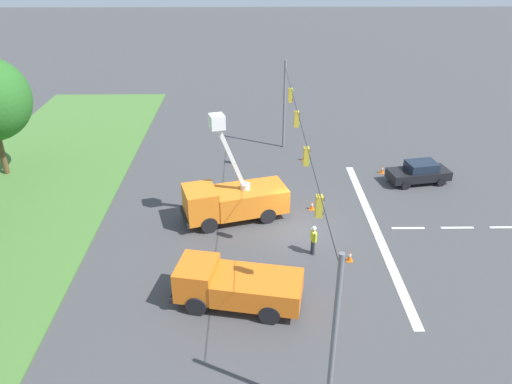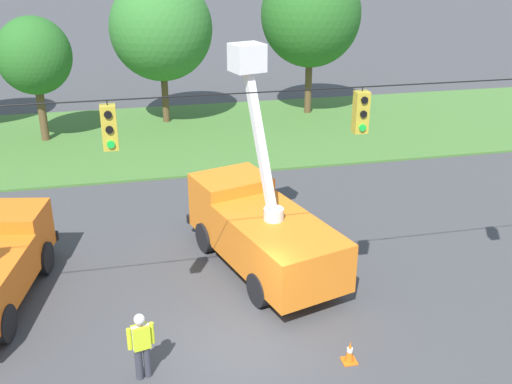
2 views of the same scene
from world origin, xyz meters
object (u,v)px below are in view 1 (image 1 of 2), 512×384
object	(u,v)px
road_worker	(313,238)
traffic_cone_mid_right	(350,256)
sedan_black	(419,172)
traffic_cone_foreground_left	(304,156)
traffic_cone_foreground_right	(382,169)
traffic_cone_mid_left	(312,205)
utility_truck_bucket_lift	(233,199)
utility_truck_support_near	(235,285)

from	to	relation	value
road_worker	traffic_cone_mid_right	distance (m)	2.18
sedan_black	traffic_cone_foreground_left	size ratio (longest dim) A/B	6.18
traffic_cone_foreground_right	traffic_cone_mid_left	bearing A→B (deg)	132.75
traffic_cone_foreground_right	traffic_cone_mid_left	world-z (taller)	traffic_cone_foreground_right
sedan_black	traffic_cone_mid_right	xyz separation A→B (m)	(-9.53, 6.64, -0.48)
traffic_cone_mid_left	traffic_cone_mid_right	size ratio (longest dim) A/B	0.95
traffic_cone_foreground_right	traffic_cone_mid_right	world-z (taller)	traffic_cone_mid_right
utility_truck_bucket_lift	traffic_cone_mid_right	size ratio (longest dim) A/B	10.75
traffic_cone_mid_right	utility_truck_bucket_lift	bearing A→B (deg)	54.61
utility_truck_support_near	traffic_cone_foreground_right	distance (m)	17.99
traffic_cone_foreground_left	traffic_cone_foreground_right	distance (m)	6.07
traffic_cone_foreground_right	sedan_black	bearing A→B (deg)	-125.63
utility_truck_bucket_lift	traffic_cone_mid_left	distance (m)	5.30
road_worker	traffic_cone_mid_right	bearing A→B (deg)	-110.84
utility_truck_support_near	traffic_cone_foreground_right	xyz separation A→B (m)	(14.53, -10.58, -0.81)
sedan_black	traffic_cone_foreground_right	distance (m)	2.76
utility_truck_support_near	road_worker	bearing A→B (deg)	-45.46
utility_truck_bucket_lift	traffic_cone_mid_left	size ratio (longest dim) A/B	11.27
utility_truck_bucket_lift	traffic_cone_foreground_left	bearing A→B (deg)	-30.84
sedan_black	traffic_cone_mid_right	distance (m)	11.63
utility_truck_support_near	sedan_black	bearing A→B (deg)	-44.64
utility_truck_support_near	sedan_black	world-z (taller)	utility_truck_support_near
traffic_cone_foreground_left	road_worker	bearing A→B (deg)	176.48
utility_truck_bucket_lift	utility_truck_support_near	bearing A→B (deg)	-177.66
traffic_cone_mid_left	utility_truck_support_near	bearing A→B (deg)	152.60
utility_truck_support_near	traffic_cone_mid_right	world-z (taller)	utility_truck_support_near
utility_truck_bucket_lift	utility_truck_support_near	world-z (taller)	utility_truck_bucket_lift
utility_truck_bucket_lift	traffic_cone_foreground_right	world-z (taller)	utility_truck_bucket_lift
utility_truck_support_near	traffic_cone_foreground_left	size ratio (longest dim) A/B	8.70
utility_truck_bucket_lift	road_worker	size ratio (longest dim) A/B	3.89
road_worker	traffic_cone_mid_right	size ratio (longest dim) A/B	2.76
utility_truck_bucket_lift	utility_truck_support_near	distance (m)	8.02
utility_truck_bucket_lift	road_worker	distance (m)	5.97
sedan_black	traffic_cone_mid_right	size ratio (longest dim) A/B	7.10
utility_truck_bucket_lift	traffic_cone_mid_left	world-z (taller)	utility_truck_bucket_lift
traffic_cone_foreground_left	traffic_cone_foreground_right	world-z (taller)	traffic_cone_foreground_left
traffic_cone_mid_left	traffic_cone_mid_right	bearing A→B (deg)	-166.15
sedan_black	road_worker	xyz separation A→B (m)	(-8.80, 8.57, 0.21)
traffic_cone_foreground_left	traffic_cone_mid_right	world-z (taller)	traffic_cone_foreground_left
utility_truck_support_near	traffic_cone_foreground_right	bearing A→B (deg)	-36.05
traffic_cone_foreground_left	traffic_cone_mid_left	size ratio (longest dim) A/B	1.20
sedan_black	traffic_cone_mid_left	world-z (taller)	sedan_black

